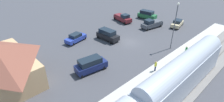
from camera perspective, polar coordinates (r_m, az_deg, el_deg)
ground_plane at (r=36.68m, az=5.28°, el=2.76°), size 200.00×200.00×0.00m
railway_track at (r=30.81m, az=25.35°, el=-5.77°), size 4.80×70.00×0.30m
platform at (r=31.93m, az=18.91°, el=-2.93°), size 3.20×46.00×0.30m
pedestrian_on_platform at (r=33.53m, az=22.36°, el=0.24°), size 0.36×0.36×1.71m
pedestrian_waiting_far at (r=27.85m, az=13.59°, el=-4.39°), size 0.36×0.36×1.71m
pickup_maroon at (r=47.26m, az=3.45°, el=10.43°), size 5.65×3.19×2.14m
sedan_tan at (r=46.63m, az=19.92°, el=8.24°), size 2.73×4.78×1.74m
sedan_blue at (r=37.13m, az=-11.40°, el=4.13°), size 2.62×4.76×1.74m
suv_black at (r=37.13m, az=-1.38°, el=5.19°), size 5.00×2.61×2.22m
suv_navy at (r=27.66m, az=-6.72°, el=-4.26°), size 2.72×5.15×2.22m
suv_green at (r=50.10m, az=11.01°, el=11.21°), size 5.14×2.96×2.22m
pickup_charcoal at (r=44.20m, az=12.42°, el=8.41°), size 2.95×5.67×2.14m
light_pole_near_platform at (r=33.89m, az=19.30°, el=8.81°), size 0.44×0.44×8.69m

